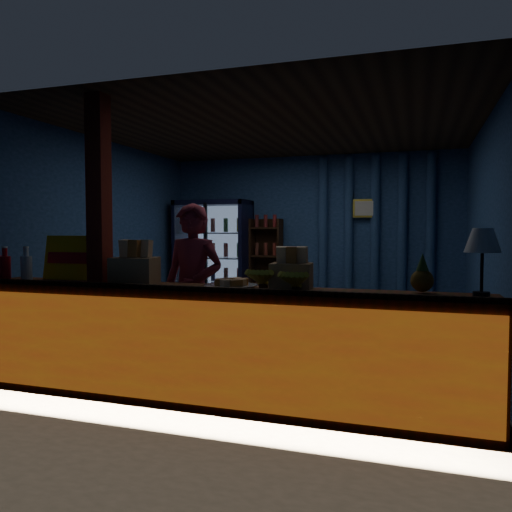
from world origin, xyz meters
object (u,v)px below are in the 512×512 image
at_px(green_chair, 370,313).
at_px(table_lamp, 482,243).
at_px(pastry_tray, 231,285).
at_px(shopkeeper, 193,292).

height_order(green_chair, table_lamp, table_lamp).
bearing_deg(pastry_tray, shopkeeper, 139.91).
bearing_deg(green_chair, pastry_tray, 44.80).
bearing_deg(shopkeeper, pastry_tray, -35.69).
xyz_separation_m(green_chair, pastry_tray, (-0.84, -3.26, 0.71)).
bearing_deg(pastry_tray, table_lamp, 0.18).
distance_m(shopkeeper, pastry_tray, 0.75).
height_order(shopkeeper, table_lamp, shopkeeper).
bearing_deg(green_chair, table_lamp, 77.10).
bearing_deg(green_chair, shopkeeper, 32.47).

